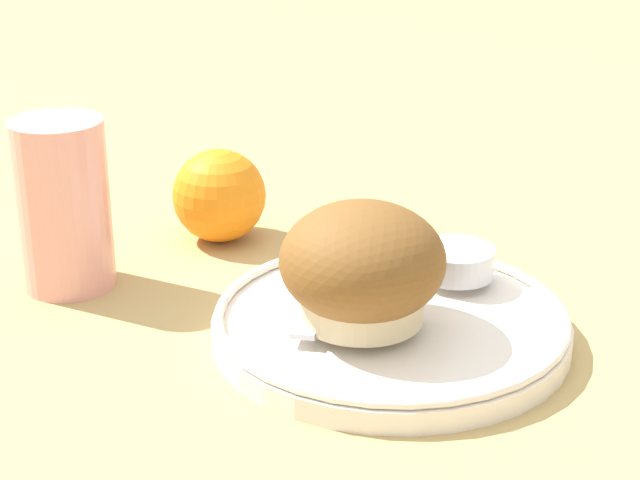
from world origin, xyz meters
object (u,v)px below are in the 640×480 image
at_px(orange_fruit, 219,196).
at_px(juice_glass, 63,205).
at_px(muffin, 362,268).
at_px(butter_knife, 326,276).

distance_m(orange_fruit, juice_glass, 0.13).
bearing_deg(orange_fruit, juice_glass, 172.74).
bearing_deg(muffin, butter_knife, 62.73).
xyz_separation_m(muffin, juice_glass, (-0.06, 0.21, 0.00)).
distance_m(butter_knife, orange_fruit, 0.14).
bearing_deg(orange_fruit, butter_knife, -103.16).
height_order(muffin, juice_glass, juice_glass).
height_order(orange_fruit, juice_glass, juice_glass).
height_order(butter_knife, juice_glass, juice_glass).
relative_size(butter_knife, juice_glass, 1.31).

